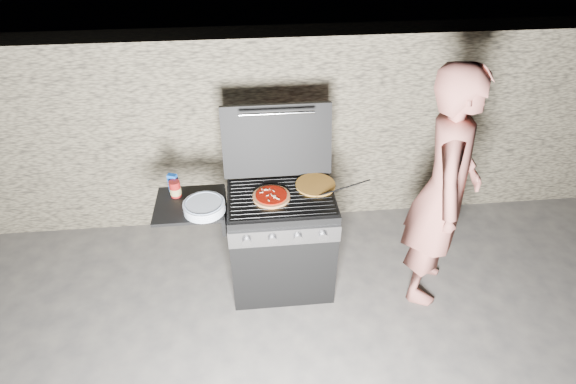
{
  "coord_description": "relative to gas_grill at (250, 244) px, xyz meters",
  "views": [
    {
      "loc": [
        -0.21,
        -2.63,
        2.9
      ],
      "look_at": [
        0.05,
        0.0,
        0.95
      ],
      "focal_mm": 28.0,
      "sensor_mm": 36.0,
      "label": 1
    }
  ],
  "objects": [
    {
      "name": "ground",
      "position": [
        0.25,
        0.0,
        -0.46
      ],
      "size": [
        50.0,
        50.0,
        0.0
      ],
      "primitive_type": "plane",
      "color": "#3E3D3C"
    },
    {
      "name": "person",
      "position": [
        1.43,
        -0.13,
        0.51
      ],
      "size": [
        0.7,
        0.83,
        1.94
      ],
      "primitive_type": "imported",
      "rotation": [
        0.0,
        0.0,
        1.17
      ],
      "color": "#B16256",
      "rests_on": "ground"
    },
    {
      "name": "pizza_topped",
      "position": [
        0.18,
        -0.0,
        0.47
      ],
      "size": [
        0.35,
        0.35,
        0.03
      ],
      "primitive_type": null,
      "rotation": [
        0.0,
        0.0,
        0.32
      ],
      "color": "#C18D45",
      "rests_on": "gas_grill"
    },
    {
      "name": "stone_wall",
      "position": [
        0.25,
        1.05,
        0.44
      ],
      "size": [
        8.0,
        0.35,
        1.8
      ],
      "primitive_type": "cube",
      "color": "gray",
      "rests_on": "ground"
    },
    {
      "name": "pizza_plain",
      "position": [
        0.52,
        0.11,
        0.46
      ],
      "size": [
        0.4,
        0.4,
        0.02
      ],
      "primitive_type": "cylinder",
      "rotation": [
        0.0,
        0.0,
        -0.44
      ],
      "color": "gold",
      "rests_on": "gas_grill"
    },
    {
      "name": "tongs",
      "position": [
        0.71,
        0.0,
        0.5
      ],
      "size": [
        0.42,
        0.08,
        0.09
      ],
      "primitive_type": "cylinder",
      "rotation": [
        0.0,
        1.4,
        0.16
      ],
      "color": "black",
      "rests_on": "gas_grill"
    },
    {
      "name": "sauce_jar",
      "position": [
        -0.52,
        0.1,
        0.51
      ],
      "size": [
        0.1,
        0.1,
        0.13
      ],
      "primitive_type": "cylinder",
      "rotation": [
        0.0,
        0.0,
        -0.35
      ],
      "color": "maroon",
      "rests_on": "gas_grill"
    },
    {
      "name": "gas_grill",
      "position": [
        0.0,
        0.0,
        0.0
      ],
      "size": [
        1.34,
        0.79,
        0.91
      ],
      "primitive_type": null,
      "color": "black",
      "rests_on": "ground"
    },
    {
      "name": "blue_carton",
      "position": [
        -0.54,
        0.17,
        0.52
      ],
      "size": [
        0.08,
        0.06,
        0.15
      ],
      "primitive_type": "cube",
      "rotation": [
        0.0,
        0.0,
        -0.34
      ],
      "color": "#0D45AE",
      "rests_on": "gas_grill"
    },
    {
      "name": "plate_stack",
      "position": [
        -0.31,
        -0.1,
        0.48
      ],
      "size": [
        0.34,
        0.34,
        0.07
      ],
      "primitive_type": "cylinder",
      "rotation": [
        0.0,
        0.0,
        0.18
      ],
      "color": "silver",
      "rests_on": "gas_grill"
    }
  ]
}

